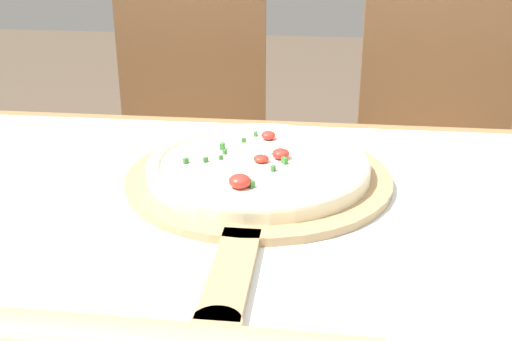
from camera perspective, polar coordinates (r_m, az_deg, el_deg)
dining_table at (r=0.85m, az=3.02°, el=-12.04°), size 1.25×0.86×0.73m
towel_cloth at (r=0.80m, az=3.18°, el=-5.32°), size 1.17×0.78×0.00m
pizza_peel at (r=0.90m, az=0.08°, el=-1.14°), size 0.38×0.56×0.01m
pizza at (r=0.91m, az=0.22°, el=0.43°), size 0.32×0.32×0.04m
chair_left at (r=1.66m, az=-5.87°, el=2.02°), size 0.43×0.43×0.90m
chair_right at (r=1.64m, az=15.62°, el=1.07°), size 0.40×0.40×0.90m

